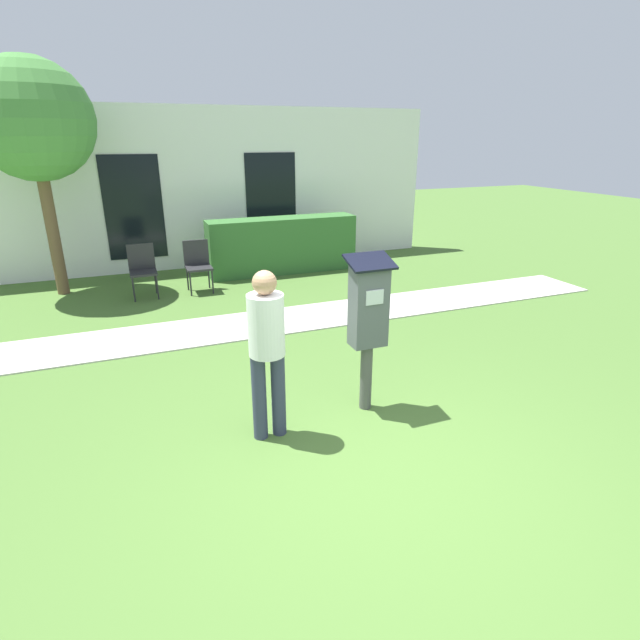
{
  "coord_description": "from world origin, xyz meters",
  "views": [
    {
      "loc": [
        -1.68,
        -2.98,
        2.62
      ],
      "look_at": [
        -0.11,
        0.97,
        1.05
      ],
      "focal_mm": 28.0,
      "sensor_mm": 36.0,
      "label": 1
    }
  ],
  "objects_px": {
    "outdoor_chair_left": "(142,266)",
    "outdoor_chair_middle": "(198,262)",
    "person_standing": "(267,343)",
    "parking_meter": "(368,314)"
  },
  "relations": [
    {
      "from": "parking_meter",
      "to": "outdoor_chair_left",
      "type": "xyz_separation_m",
      "value": [
        -1.85,
        4.83,
        -0.49
      ]
    },
    {
      "from": "parking_meter",
      "to": "outdoor_chair_left",
      "type": "height_order",
      "value": "parking_meter"
    },
    {
      "from": "parking_meter",
      "to": "outdoor_chair_middle",
      "type": "relative_size",
      "value": 1.77
    },
    {
      "from": "parking_meter",
      "to": "person_standing",
      "type": "distance_m",
      "value": 1.06
    },
    {
      "from": "person_standing",
      "to": "outdoor_chair_left",
      "type": "relative_size",
      "value": 1.76
    },
    {
      "from": "person_standing",
      "to": "parking_meter",
      "type": "bearing_deg",
      "value": 39.59
    },
    {
      "from": "person_standing",
      "to": "outdoor_chair_left",
      "type": "distance_m",
      "value": 5.04
    },
    {
      "from": "person_standing",
      "to": "outdoor_chair_middle",
      "type": "xyz_separation_m",
      "value": [
        0.13,
        4.94,
        -0.4
      ]
    },
    {
      "from": "outdoor_chair_left",
      "to": "outdoor_chair_middle",
      "type": "bearing_deg",
      "value": 15.9
    },
    {
      "from": "outdoor_chair_left",
      "to": "outdoor_chair_middle",
      "type": "distance_m",
      "value": 0.93
    }
  ]
}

